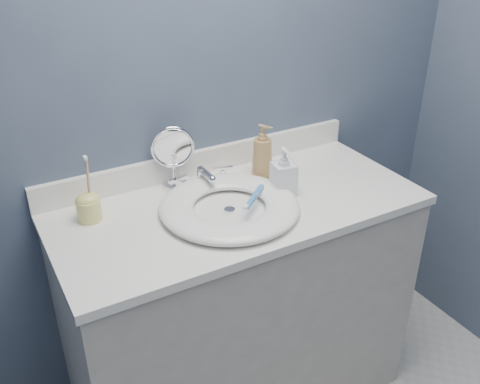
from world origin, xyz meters
TOP-DOWN VIEW (x-y plane):
  - back_wall at (0.00, 1.25)m, footprint 2.20×0.02m
  - vanity_cabinet at (0.00, 0.97)m, footprint 1.20×0.55m
  - countertop at (0.00, 0.97)m, footprint 1.22×0.57m
  - backsplash at (0.00, 1.24)m, footprint 1.22×0.02m
  - basin at (-0.05, 0.94)m, footprint 0.45×0.45m
  - drain at (-0.05, 0.94)m, footprint 0.04×0.04m
  - faucet at (-0.05, 1.14)m, footprint 0.25×0.13m
  - makeup_mirror at (-0.13, 1.19)m, footprint 0.15×0.09m
  - soap_bottle_amber at (0.17, 1.11)m, footprint 0.10×0.10m
  - soap_bottle_clear at (0.17, 0.96)m, footprint 0.09×0.09m
  - toothbrush_holder at (-0.45, 1.11)m, footprint 0.08×0.08m
  - toothbrush_lying at (0.02, 0.92)m, footprint 0.14×0.12m

SIDE VIEW (x-z plane):
  - vanity_cabinet at x=0.00m, z-range 0.00..0.85m
  - countertop at x=0.00m, z-range 0.85..0.88m
  - drain at x=-0.05m, z-range 0.88..0.89m
  - basin at x=-0.05m, z-range 0.88..0.92m
  - faucet at x=-0.05m, z-range 0.87..0.95m
  - toothbrush_lying at x=0.02m, z-range 0.92..0.93m
  - backsplash at x=0.00m, z-range 0.88..0.97m
  - toothbrush_holder at x=-0.45m, z-range 0.82..1.04m
  - soap_bottle_clear at x=0.17m, z-range 0.88..1.04m
  - soap_bottle_amber at x=0.17m, z-range 0.88..1.08m
  - makeup_mirror at x=-0.13m, z-range 0.89..1.11m
  - back_wall at x=0.00m, z-range 0.00..2.40m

